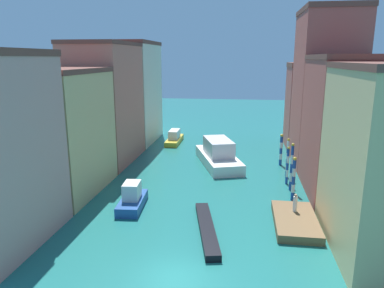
{
  "coord_description": "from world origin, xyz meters",
  "views": [
    {
      "loc": [
        3.97,
        -19.9,
        13.5
      ],
      "look_at": [
        -3.24,
        29.77,
        1.5
      ],
      "focal_mm": 33.84,
      "sensor_mm": 36.0,
      "label": 1
    }
  ],
  "objects_px": {
    "gondola_black": "(207,228)",
    "mooring_pole_3": "(287,157)",
    "waterfront_dock": "(295,221)",
    "vaporetto_white": "(218,155)",
    "mooring_pole_2": "(287,165)",
    "person_on_dock": "(295,203)",
    "mooring_pole_0": "(294,178)",
    "motorboat_0": "(132,199)",
    "mooring_pole_1": "(292,166)",
    "mooring_pole_4": "(281,149)",
    "motorboat_1": "(174,138)"
  },
  "relations": [
    {
      "from": "waterfront_dock",
      "to": "mooring_pole_0",
      "type": "height_order",
      "value": "mooring_pole_0"
    },
    {
      "from": "mooring_pole_1",
      "to": "mooring_pole_3",
      "type": "relative_size",
      "value": 1.1
    },
    {
      "from": "vaporetto_white",
      "to": "motorboat_0",
      "type": "bearing_deg",
      "value": -114.41
    },
    {
      "from": "motorboat_0",
      "to": "motorboat_1",
      "type": "bearing_deg",
      "value": 92.46
    },
    {
      "from": "mooring_pole_0",
      "to": "vaporetto_white",
      "type": "relative_size",
      "value": 0.37
    },
    {
      "from": "mooring_pole_3",
      "to": "mooring_pole_0",
      "type": "bearing_deg",
      "value": -91.55
    },
    {
      "from": "mooring_pole_1",
      "to": "mooring_pole_2",
      "type": "bearing_deg",
      "value": 95.3
    },
    {
      "from": "mooring_pole_2",
      "to": "mooring_pole_3",
      "type": "distance_m",
      "value": 2.46
    },
    {
      "from": "mooring_pole_4",
      "to": "gondola_black",
      "type": "height_order",
      "value": "mooring_pole_4"
    },
    {
      "from": "waterfront_dock",
      "to": "vaporetto_white",
      "type": "xyz_separation_m",
      "value": [
        -7.63,
        16.56,
        0.94
      ]
    },
    {
      "from": "person_on_dock",
      "to": "vaporetto_white",
      "type": "relative_size",
      "value": 0.13
    },
    {
      "from": "gondola_black",
      "to": "mooring_pole_2",
      "type": "bearing_deg",
      "value": 58.93
    },
    {
      "from": "waterfront_dock",
      "to": "gondola_black",
      "type": "xyz_separation_m",
      "value": [
        -7.14,
        -2.27,
        -0.07
      ]
    },
    {
      "from": "waterfront_dock",
      "to": "mooring_pole_2",
      "type": "bearing_deg",
      "value": 87.97
    },
    {
      "from": "mooring_pole_4",
      "to": "mooring_pole_0",
      "type": "bearing_deg",
      "value": -89.68
    },
    {
      "from": "motorboat_1",
      "to": "mooring_pole_3",
      "type": "bearing_deg",
      "value": -43.07
    },
    {
      "from": "mooring_pole_3",
      "to": "motorboat_1",
      "type": "xyz_separation_m",
      "value": [
        -16.19,
        15.13,
        -1.55
      ]
    },
    {
      "from": "waterfront_dock",
      "to": "mooring_pole_4",
      "type": "xyz_separation_m",
      "value": [
        0.35,
        17.46,
        1.76
      ]
    },
    {
      "from": "mooring_pole_2",
      "to": "mooring_pole_4",
      "type": "bearing_deg",
      "value": 90.12
    },
    {
      "from": "motorboat_1",
      "to": "gondola_black",
      "type": "bearing_deg",
      "value": -74.3
    },
    {
      "from": "person_on_dock",
      "to": "mooring_pole_3",
      "type": "distance_m",
      "value": 11.45
    },
    {
      "from": "mooring_pole_1",
      "to": "vaporetto_white",
      "type": "relative_size",
      "value": 0.43
    },
    {
      "from": "mooring_pole_4",
      "to": "motorboat_0",
      "type": "xyz_separation_m",
      "value": [
        -14.8,
        -15.94,
        -1.26
      ]
    },
    {
      "from": "mooring_pole_4",
      "to": "motorboat_0",
      "type": "distance_m",
      "value": 21.79
    },
    {
      "from": "mooring_pole_1",
      "to": "motorboat_0",
      "type": "height_order",
      "value": "mooring_pole_1"
    },
    {
      "from": "mooring_pole_0",
      "to": "mooring_pole_3",
      "type": "xyz_separation_m",
      "value": [
        0.19,
        7.16,
        0.11
      ]
    },
    {
      "from": "mooring_pole_1",
      "to": "gondola_black",
      "type": "bearing_deg",
      "value": -126.11
    },
    {
      "from": "mooring_pole_1",
      "to": "mooring_pole_4",
      "type": "relative_size",
      "value": 1.23
    },
    {
      "from": "waterfront_dock",
      "to": "vaporetto_white",
      "type": "bearing_deg",
      "value": 114.73
    },
    {
      "from": "mooring_pole_1",
      "to": "mooring_pole_2",
      "type": "distance_m",
      "value": 1.97
    },
    {
      "from": "mooring_pole_1",
      "to": "gondola_black",
      "type": "height_order",
      "value": "mooring_pole_1"
    },
    {
      "from": "mooring_pole_3",
      "to": "motorboat_0",
      "type": "relative_size",
      "value": 0.88
    },
    {
      "from": "person_on_dock",
      "to": "motorboat_1",
      "type": "relative_size",
      "value": 0.22
    },
    {
      "from": "mooring_pole_0",
      "to": "mooring_pole_3",
      "type": "bearing_deg",
      "value": 88.45
    },
    {
      "from": "vaporetto_white",
      "to": "gondola_black",
      "type": "relative_size",
      "value": 1.28
    },
    {
      "from": "waterfront_dock",
      "to": "person_on_dock",
      "type": "relative_size",
      "value": 4.4
    },
    {
      "from": "person_on_dock",
      "to": "mooring_pole_2",
      "type": "xyz_separation_m",
      "value": [
        0.28,
        8.96,
        0.74
      ]
    },
    {
      "from": "person_on_dock",
      "to": "mooring_pole_3",
      "type": "bearing_deg",
      "value": 87.33
    },
    {
      "from": "mooring_pole_1",
      "to": "mooring_pole_3",
      "type": "bearing_deg",
      "value": 89.11
    },
    {
      "from": "mooring_pole_1",
      "to": "mooring_pole_3",
      "type": "height_order",
      "value": "mooring_pole_1"
    },
    {
      "from": "mooring_pole_0",
      "to": "motorboat_1",
      "type": "height_order",
      "value": "mooring_pole_0"
    },
    {
      "from": "waterfront_dock",
      "to": "mooring_pole_2",
      "type": "distance_m",
      "value": 10.34
    },
    {
      "from": "person_on_dock",
      "to": "mooring_pole_2",
      "type": "distance_m",
      "value": 8.99
    },
    {
      "from": "mooring_pole_2",
      "to": "mooring_pole_4",
      "type": "relative_size",
      "value": 1.03
    },
    {
      "from": "person_on_dock",
      "to": "mooring_pole_1",
      "type": "distance_m",
      "value": 7.15
    },
    {
      "from": "person_on_dock",
      "to": "mooring_pole_4",
      "type": "distance_m",
      "value": 16.26
    },
    {
      "from": "gondola_black",
      "to": "mooring_pole_3",
      "type": "bearing_deg",
      "value": 62.5
    },
    {
      "from": "mooring_pole_3",
      "to": "mooring_pole_4",
      "type": "bearing_deg",
      "value": 93.09
    },
    {
      "from": "person_on_dock",
      "to": "mooring_pole_4",
      "type": "xyz_separation_m",
      "value": [
        0.27,
        16.25,
        0.69
      ]
    },
    {
      "from": "mooring_pole_0",
      "to": "gondola_black",
      "type": "distance_m",
      "value": 10.98
    }
  ]
}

